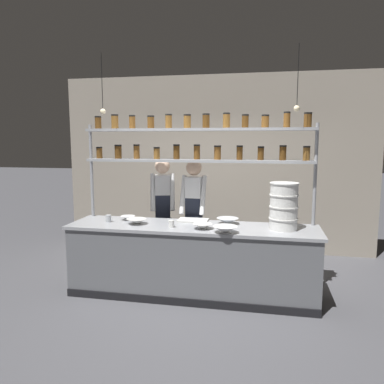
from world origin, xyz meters
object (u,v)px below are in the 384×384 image
(container_stack, at_px, (284,206))
(prep_bowl_center_back, at_px, (202,226))
(serving_cup_front, at_px, (108,219))
(serving_cup_by_board, at_px, (171,224))
(prep_bowl_near_right, at_px, (228,221))
(cutting_board, at_px, (193,220))
(spice_shelf_unit, at_px, (197,147))
(chef_center, at_px, (194,211))
(prep_bowl_far_left, at_px, (225,230))
(prep_bowl_near_left, at_px, (136,221))
(chef_left, at_px, (163,207))
(prep_bowl_center_front, at_px, (128,218))

(container_stack, distance_m, prep_bowl_center_back, 1.02)
(container_stack, bearing_deg, serving_cup_front, -179.19)
(serving_cup_by_board, bearing_deg, prep_bowl_near_right, 25.69)
(cutting_board, xyz_separation_m, prep_bowl_near_right, (0.47, -0.07, 0.03))
(spice_shelf_unit, bearing_deg, chef_center, 110.22)
(container_stack, xyz_separation_m, prep_bowl_near_right, (-0.70, 0.17, -0.25))
(prep_bowl_far_left, bearing_deg, chef_center, 122.06)
(cutting_board, xyz_separation_m, prep_bowl_near_left, (-0.69, -0.31, 0.02))
(chef_left, bearing_deg, prep_bowl_near_right, -44.17)
(prep_bowl_near_left, height_order, prep_bowl_near_right, prep_bowl_near_right)
(prep_bowl_far_left, xyz_separation_m, serving_cup_by_board, (-0.69, 0.15, 0.00))
(container_stack, xyz_separation_m, prep_bowl_center_back, (-0.97, -0.17, -0.26))
(container_stack, height_order, prep_bowl_center_back, container_stack)
(spice_shelf_unit, xyz_separation_m, prep_bowl_far_left, (0.45, -0.62, -0.95))
(prep_bowl_center_front, relative_size, serving_cup_front, 2.08)
(chef_left, bearing_deg, prep_bowl_far_left, -60.21)
(chef_left, bearing_deg, prep_bowl_center_front, -135.55)
(chef_center, height_order, cutting_board, chef_center)
(chef_center, relative_size, container_stack, 3.00)
(chef_center, height_order, serving_cup_front, chef_center)
(container_stack, relative_size, prep_bowl_near_right, 2.02)
(spice_shelf_unit, bearing_deg, container_stack, -15.51)
(cutting_board, relative_size, prep_bowl_far_left, 1.36)
(spice_shelf_unit, bearing_deg, cutting_board, -118.53)
(prep_bowl_far_left, bearing_deg, cutting_board, 131.86)
(chef_left, height_order, chef_center, chef_left)
(cutting_board, bearing_deg, serving_cup_by_board, -116.55)
(prep_bowl_center_front, bearing_deg, serving_cup_front, -137.82)
(prep_bowl_center_back, bearing_deg, chef_center, 108.93)
(container_stack, relative_size, prep_bowl_center_back, 2.36)
(container_stack, distance_m, prep_bowl_center_front, 2.08)
(cutting_board, xyz_separation_m, prep_bowl_center_back, (0.20, -0.41, 0.02))
(prep_bowl_center_front, distance_m, serving_cup_by_board, 0.76)
(spice_shelf_unit, height_order, prep_bowl_near_left, spice_shelf_unit)
(prep_bowl_near_left, bearing_deg, chef_left, 80.80)
(container_stack, xyz_separation_m, cutting_board, (-1.17, 0.24, -0.28))
(cutting_board, distance_m, serving_cup_by_board, 0.44)
(chef_left, bearing_deg, container_stack, -38.43)
(spice_shelf_unit, relative_size, cutting_board, 7.70)
(chef_left, relative_size, prep_bowl_center_front, 8.64)
(prep_bowl_near_right, bearing_deg, serving_cup_by_board, -154.31)
(container_stack, distance_m, prep_bowl_near_right, 0.76)
(spice_shelf_unit, distance_m, cutting_board, 0.98)
(serving_cup_front, bearing_deg, cutting_board, 13.97)
(prep_bowl_near_right, bearing_deg, prep_bowl_center_back, -129.40)
(container_stack, height_order, prep_bowl_far_left, container_stack)
(chef_center, relative_size, prep_bowl_center_front, 8.62)
(chef_left, xyz_separation_m, prep_bowl_center_front, (-0.33, -0.58, -0.06))
(prep_bowl_center_back, distance_m, serving_cup_front, 1.30)
(prep_bowl_center_back, bearing_deg, cutting_board, 115.92)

